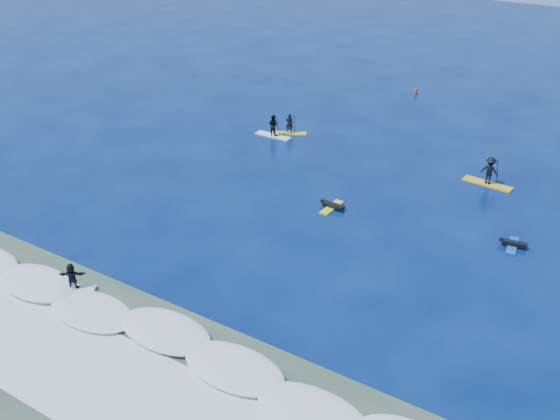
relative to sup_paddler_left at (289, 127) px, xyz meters
The scene contains 11 objects.
ground 15.87m from the sup_paddler_left, 64.64° to the right, with size 160.00×160.00×0.00m, color #031447.
shallow_water 29.14m from the sup_paddler_left, 76.52° to the right, with size 90.00×13.00×0.01m, color #354939.
breaking_wave 25.26m from the sup_paddler_left, 74.41° to the right, with size 40.00×6.00×0.30m, color white.
whitewater 28.16m from the sup_paddler_left, 76.05° to the right, with size 34.00×5.00×0.02m, color silver.
sup_paddler_left is the anchor object (origin of this frame).
sup_paddler_center 1.40m from the sup_paddler_left, 126.46° to the right, with size 2.93×0.75×2.05m.
sup_paddler_right 15.91m from the sup_paddler_left, ahead, with size 3.32×1.12×2.28m.
prone_paddler_near 12.56m from the sup_paddler_left, 46.76° to the right, with size 1.66×2.12×0.44m.
prone_paddler_far 20.77m from the sup_paddler_left, 21.96° to the right, with size 1.55×1.99×0.41m.
wave_surfer 23.70m from the sup_paddler_left, 85.75° to the right, with size 2.03×1.65×1.50m.
marker_buoy 15.37m from the sup_paddler_left, 71.25° to the left, with size 0.31×0.31×0.73m.
Camera 1 is at (16.99, -25.34, 18.57)m, focal length 40.00 mm.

